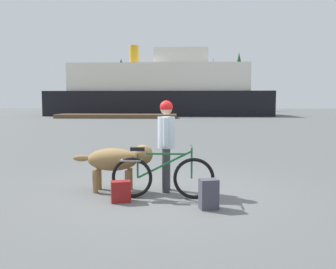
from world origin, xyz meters
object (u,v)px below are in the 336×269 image
object	(u,v)px
dog	(118,160)
backpack	(209,194)
bicycle	(162,176)
sailboat_moored	(213,111)
ferry_boat	(161,91)
handbag_pannier	(121,192)
person_cyclist	(166,137)

from	to	relation	value
dog	backpack	size ratio (longest dim) A/B	3.19
bicycle	sailboat_moored	bearing A→B (deg)	84.58
bicycle	ferry_boat	bearing A→B (deg)	94.34
dog	ferry_boat	xyz separation A→B (m)	(-1.98, 36.84, 2.37)
handbag_pannier	sailboat_moored	bearing A→B (deg)	83.65
bicycle	person_cyclist	distance (m)	0.80
sailboat_moored	handbag_pannier	bearing A→B (deg)	-96.35
handbag_pannier	sailboat_moored	xyz separation A→B (m)	(4.34, 38.96, 0.32)
dog	backpack	distance (m)	1.93
person_cyclist	sailboat_moored	bearing A→B (deg)	84.58
bicycle	ferry_boat	size ratio (longest dim) A/B	0.07
bicycle	sailboat_moored	xyz separation A→B (m)	(3.67, 38.70, 0.11)
backpack	sailboat_moored	bearing A→B (deg)	85.78
person_cyclist	ferry_boat	xyz separation A→B (m)	(-2.87, 36.77, 1.95)
dog	ferry_boat	distance (m)	36.97
ferry_boat	sailboat_moored	distance (m)	7.09
handbag_pannier	sailboat_moored	distance (m)	39.21
handbag_pannier	ferry_boat	bearing A→B (deg)	93.30
bicycle	handbag_pannier	bearing A→B (deg)	-158.20
person_cyclist	ferry_boat	bearing A→B (deg)	94.47
ferry_boat	sailboat_moored	xyz separation A→B (m)	(6.50, 1.43, -2.47)
person_cyclist	dog	xyz separation A→B (m)	(-0.90, -0.07, -0.42)
bicycle	dog	world-z (taller)	bicycle
backpack	bicycle	bearing A→B (deg)	144.08
ferry_boat	sailboat_moored	size ratio (longest dim) A/B	3.67
bicycle	backpack	world-z (taller)	bicycle
backpack	person_cyclist	bearing A→B (deg)	124.41
bicycle	backpack	bearing A→B (deg)	-35.92
handbag_pannier	sailboat_moored	world-z (taller)	sailboat_moored
dog	handbag_pannier	world-z (taller)	dog
bicycle	dog	size ratio (longest dim) A/B	1.19
person_cyclist	bicycle	bearing A→B (deg)	-95.29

